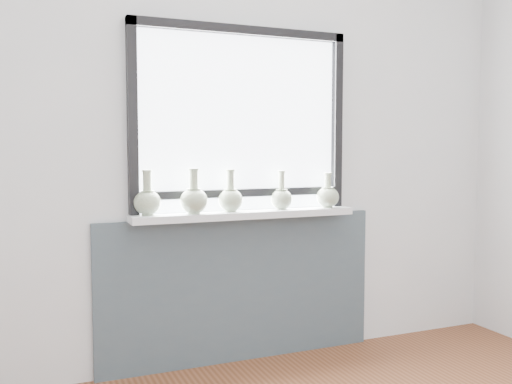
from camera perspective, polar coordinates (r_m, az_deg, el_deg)
name	(u,v)px	position (r m, az deg, el deg)	size (l,w,h in m)	color
back_wall	(239,141)	(3.34, -1.72, 5.12)	(3.60, 0.02, 2.60)	silver
apron_panel	(241,289)	(3.41, -1.51, -9.65)	(1.70, 0.03, 0.86)	#414F57
windowsill	(245,214)	(3.26, -1.08, -2.25)	(1.32, 0.18, 0.04)	silver
window	(241,116)	(3.31, -1.50, 7.58)	(1.30, 0.06, 1.05)	black
vase_a	(147,200)	(3.10, -10.81, -0.83)	(0.15, 0.15, 0.24)	#A3B493
vase_b	(194,199)	(3.13, -6.23, -0.68)	(0.15, 0.15, 0.25)	#A3B493
vase_c	(231,198)	(3.22, -2.56, -0.62)	(0.14, 0.14, 0.24)	#A3B493
vase_d	(282,197)	(3.35, 2.57, -0.55)	(0.13, 0.13, 0.23)	#A3B493
vase_e	(328,196)	(3.47, 7.18, -0.38)	(0.14, 0.14, 0.21)	#A3B493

